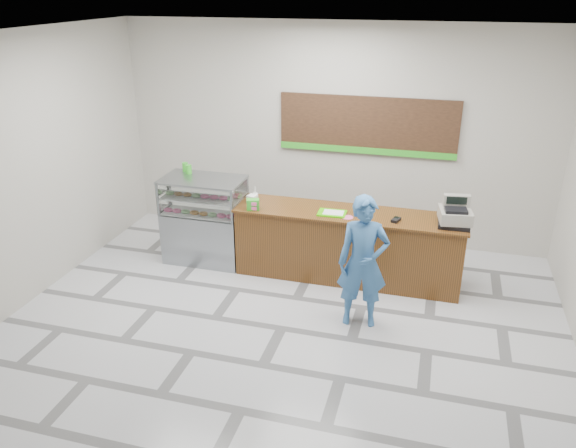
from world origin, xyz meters
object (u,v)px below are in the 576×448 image
(display_case, at_px, (205,219))
(serving_tray, at_px, (332,213))
(customer, at_px, (363,262))
(cash_register, at_px, (455,215))
(sales_counter, at_px, (348,245))

(display_case, bearing_deg, serving_tray, -3.18)
(display_case, xyz_separation_m, customer, (2.59, -1.13, 0.18))
(display_case, relative_size, customer, 0.78)
(cash_register, relative_size, customer, 0.28)
(sales_counter, bearing_deg, serving_tray, -153.65)
(cash_register, height_order, serving_tray, cash_register)
(sales_counter, xyz_separation_m, display_case, (-2.22, -0.00, 0.16))
(sales_counter, distance_m, display_case, 2.23)
(sales_counter, bearing_deg, display_case, -179.99)
(serving_tray, relative_size, customer, 0.23)
(sales_counter, distance_m, customer, 1.23)
(sales_counter, height_order, display_case, display_case)
(customer, bearing_deg, cash_register, 36.40)
(display_case, bearing_deg, sales_counter, 0.01)
(sales_counter, relative_size, serving_tray, 8.13)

